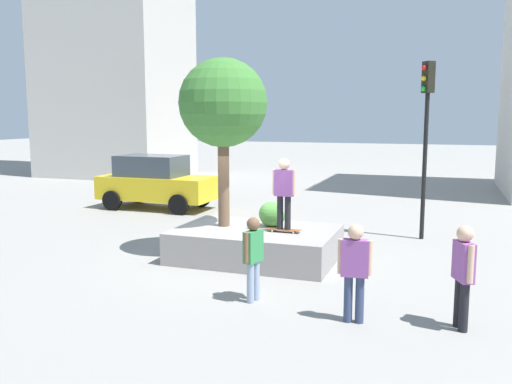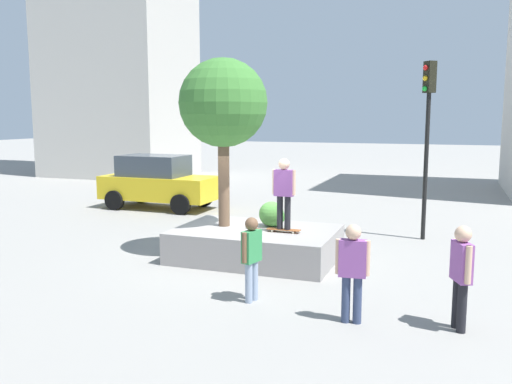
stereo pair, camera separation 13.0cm
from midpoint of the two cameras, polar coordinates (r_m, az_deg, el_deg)
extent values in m
plane|color=gray|center=(13.25, -1.54, -7.05)|extent=(120.00, 120.00, 0.00)
cube|color=gray|center=(13.06, -0.29, -5.56)|extent=(3.82, 2.60, 0.76)
cylinder|color=brown|center=(13.16, -3.75, 1.58)|extent=(0.28, 0.28, 2.44)
sphere|color=#3D7A33|center=(13.09, -3.82, 9.47)|extent=(2.15, 2.15, 2.15)
sphere|color=#4C8C3D|center=(13.22, 1.36, -2.36)|extent=(0.62, 0.62, 0.62)
sphere|color=#3D7A33|center=(13.22, 1.74, -2.63)|extent=(0.50, 0.50, 0.50)
cube|color=brown|center=(12.60, 2.68, -4.01)|extent=(0.80, 0.21, 0.02)
sphere|color=beige|center=(12.61, 1.45, -4.17)|extent=(0.06, 0.06, 0.06)
sphere|color=beige|center=(12.76, 1.69, -4.02)|extent=(0.06, 0.06, 0.06)
sphere|color=beige|center=(12.46, 3.69, -4.33)|extent=(0.06, 0.06, 0.06)
sphere|color=beige|center=(12.62, 3.90, -4.17)|extent=(0.06, 0.06, 0.06)
cylinder|color=black|center=(12.49, 3.10, -2.24)|extent=(0.14, 0.14, 0.79)
cylinder|color=black|center=(12.55, 2.28, -2.19)|extent=(0.14, 0.14, 0.79)
cube|color=#8C4C99|center=(12.42, 2.71, 0.98)|extent=(0.45, 0.20, 0.62)
cylinder|color=#D8AD8C|center=(12.35, 3.74, 1.01)|extent=(0.10, 0.10, 0.58)
cylinder|color=#D8AD8C|center=(12.49, 1.70, 1.10)|extent=(0.10, 0.10, 0.58)
sphere|color=#D8AD8C|center=(12.37, 2.73, 2.99)|extent=(0.26, 0.26, 0.26)
cube|color=gold|center=(20.54, -10.67, 0.47)|extent=(4.35, 1.85, 0.87)
cube|color=#38424C|center=(20.56, -11.25, 2.77)|extent=(2.44, 1.62, 0.78)
cylinder|color=black|center=(20.75, -6.06, -0.57)|extent=(0.74, 0.22, 0.74)
cylinder|color=black|center=(19.14, -8.44, -1.33)|extent=(0.74, 0.22, 0.74)
cylinder|color=black|center=(22.09, -12.55, -0.20)|extent=(0.74, 0.22, 0.74)
cylinder|color=black|center=(20.59, -15.26, -0.87)|extent=(0.74, 0.22, 0.74)
cylinder|color=black|center=(15.67, 17.29, 2.54)|extent=(0.12, 0.12, 4.10)
cube|color=black|center=(15.65, 17.67, 11.59)|extent=(0.36, 0.37, 0.85)
sphere|color=red|center=(15.57, 17.27, 12.53)|extent=(0.14, 0.14, 0.14)
sphere|color=gold|center=(15.55, 17.23, 11.50)|extent=(0.14, 0.14, 0.14)
sphere|color=green|center=(15.54, 17.18, 10.47)|extent=(0.14, 0.14, 0.14)
cylinder|color=navy|center=(9.29, 10.59, -11.23)|extent=(0.15, 0.15, 0.80)
cylinder|color=navy|center=(9.30, 9.39, -11.17)|extent=(0.15, 0.15, 0.80)
cube|color=#8C4C99|center=(9.09, 10.10, -6.95)|extent=(0.47, 0.23, 0.63)
cylinder|color=#D8AD8C|center=(9.07, 11.61, -6.90)|extent=(0.10, 0.10, 0.59)
cylinder|color=#D8AD8C|center=(9.10, 8.60, -6.78)|extent=(0.10, 0.10, 0.59)
sphere|color=#D8AD8C|center=(8.99, 10.17, -4.21)|extent=(0.26, 0.26, 0.26)
cylinder|color=#8C9EB7|center=(10.22, -0.37, -9.40)|extent=(0.14, 0.14, 0.76)
cylinder|color=#8C9EB7|center=(10.08, -0.97, -9.66)|extent=(0.14, 0.14, 0.76)
cube|color=#338C4C|center=(9.97, -0.67, -5.81)|extent=(0.29, 0.46, 0.60)
cylinder|color=brown|center=(10.15, 0.06, -5.47)|extent=(0.09, 0.09, 0.56)
cylinder|color=brown|center=(9.79, -1.43, -5.97)|extent=(0.09, 0.09, 0.56)
sphere|color=brown|center=(9.88, -0.68, -3.43)|extent=(0.25, 0.25, 0.25)
cylinder|color=black|center=(9.38, 20.91, -11.39)|extent=(0.15, 0.15, 0.82)
cylinder|color=black|center=(9.55, 20.43, -11.02)|extent=(0.15, 0.15, 0.82)
cube|color=#8C4C99|center=(9.25, 20.89, -6.92)|extent=(0.36, 0.50, 0.64)
cylinder|color=#D8AD8C|center=(9.04, 21.51, -7.19)|extent=(0.10, 0.10, 0.61)
cylinder|color=#D8AD8C|center=(9.46, 20.30, -6.45)|extent=(0.10, 0.10, 0.61)
sphere|color=#D8AD8C|center=(9.15, 21.03, -4.16)|extent=(0.27, 0.27, 0.27)
camera|label=1|loc=(0.06, -90.29, -0.04)|focal=37.52mm
camera|label=2|loc=(0.06, 89.71, 0.04)|focal=37.52mm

